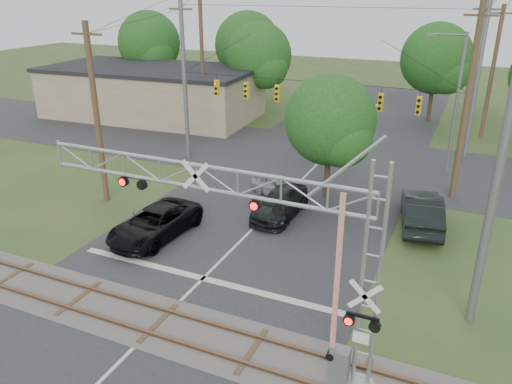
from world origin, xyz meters
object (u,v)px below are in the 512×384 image
at_px(car_dark, 281,204).
at_px(sedan_silver, 280,187).
at_px(pickup_black, 155,223).
at_px(traffic_signal_span, 323,94).
at_px(streetlight, 454,98).
at_px(crossing_gantry, 260,238).
at_px(commercial_building, 152,92).

xyz_separation_m(car_dark, sedan_silver, (-1.04, 2.49, -0.04)).
xyz_separation_m(pickup_black, car_dark, (5.01, 5.08, -0.05)).
height_order(traffic_signal_span, streetlight, traffic_signal_span).
height_order(sedan_silver, streetlight, streetlight).
relative_size(crossing_gantry, traffic_signal_span, 0.62).
bearing_deg(commercial_building, car_dark, -43.20).
xyz_separation_m(crossing_gantry, car_dark, (-3.73, 11.52, -4.17)).
bearing_deg(sedan_silver, car_dark, -130.95).
distance_m(crossing_gantry, streetlight, 22.99).
bearing_deg(streetlight, traffic_signal_span, -151.19).
height_order(traffic_signal_span, car_dark, traffic_signal_span).
height_order(traffic_signal_span, commercial_building, traffic_signal_span).
bearing_deg(traffic_signal_span, car_dark, -91.30).
xyz_separation_m(commercial_building, streetlight, (28.25, -5.81, 2.89)).
relative_size(crossing_gantry, sedan_silver, 2.93).
distance_m(sedan_silver, commercial_building, 24.17).
distance_m(crossing_gantry, traffic_signal_span, 18.73).
bearing_deg(crossing_gantry, traffic_signal_span, 101.02).
distance_m(pickup_black, commercial_building, 26.87).
xyz_separation_m(traffic_signal_span, pickup_black, (-5.16, -11.92, -4.92)).
bearing_deg(streetlight, crossing_gantry, -100.39).
xyz_separation_m(crossing_gantry, sedan_silver, (-4.77, 14.01, -4.20)).
relative_size(traffic_signal_span, pickup_black, 3.42).
relative_size(crossing_gantry, streetlight, 1.26).
xyz_separation_m(crossing_gantry, traffic_signal_span, (-3.58, 18.37, 0.80)).
relative_size(commercial_building, streetlight, 2.24).
bearing_deg(crossing_gantry, car_dark, 107.95).
relative_size(traffic_signal_span, streetlight, 2.03).
height_order(commercial_building, streetlight, streetlight).
bearing_deg(car_dark, commercial_building, 141.83).
xyz_separation_m(traffic_signal_span, commercial_building, (-20.53, 10.06, -3.27)).
bearing_deg(traffic_signal_span, pickup_black, -113.41).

